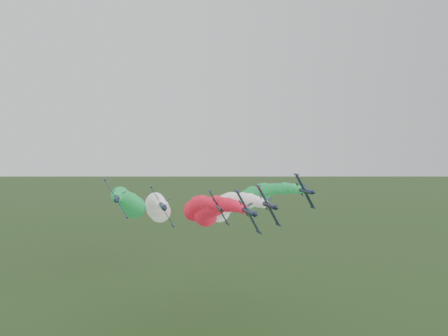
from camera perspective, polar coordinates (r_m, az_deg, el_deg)
The scene contains 6 objects.
jet_lead at distance 131.04m, azimuth -1.93°, elevation -5.63°, with size 11.93×77.62×18.53m.
jet_inner_left at distance 136.27m, azimuth -8.69°, elevation -5.06°, with size 11.71×77.40×18.32m.
jet_inner_right at distance 135.87m, azimuth 0.01°, elevation -5.10°, with size 11.81×77.49×18.41m.
jet_outer_left at distance 143.62m, azimuth -12.30°, elevation -4.45°, with size 11.98×77.66×18.58m.
jet_outer_right at distance 150.85m, azimuth 3.75°, elevation -3.84°, with size 11.51×77.20×18.12m.
jet_trail at distance 150.81m, azimuth -3.75°, elevation -5.27°, with size 11.39×77.08×17.99m.
Camera 1 is at (-22.74, -82.32, 56.96)m, focal length 35.00 mm.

